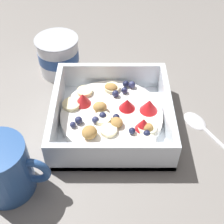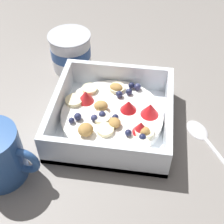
% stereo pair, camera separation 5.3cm
% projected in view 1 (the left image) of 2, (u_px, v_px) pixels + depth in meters
% --- Properties ---
extents(ground_plane, '(2.40, 2.40, 0.00)m').
position_uv_depth(ground_plane, '(104.00, 121.00, 0.56)').
color(ground_plane, gray).
extents(fruit_bowl, '(0.20, 0.20, 0.06)m').
position_uv_depth(fruit_bowl, '(113.00, 116.00, 0.54)').
color(fruit_bowl, white).
rests_on(fruit_bowl, ground).
extents(spoon, '(0.10, 0.16, 0.01)m').
position_uv_depth(spoon, '(205.00, 128.00, 0.54)').
color(spoon, silver).
rests_on(spoon, ground).
extents(yogurt_cup, '(0.09, 0.09, 0.08)m').
position_uv_depth(yogurt_cup, '(59.00, 55.00, 0.63)').
color(yogurt_cup, white).
rests_on(yogurt_cup, ground).
extents(coffee_mug, '(0.11, 0.08, 0.09)m').
position_uv_depth(coffee_mug, '(4.00, 169.00, 0.43)').
color(coffee_mug, '#2D5699').
rests_on(coffee_mug, ground).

